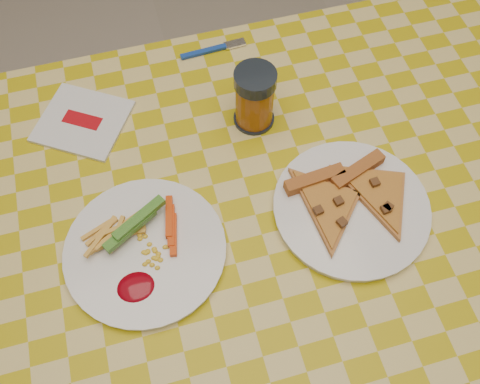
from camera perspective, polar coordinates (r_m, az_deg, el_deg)
The scene contains 9 objects.
ground at distance 1.54m, azimuth 1.30°, elevation -16.50°, with size 8.00×8.00×0.00m, color #BDAD98.
table at distance 0.89m, azimuth 2.18°, elevation -6.55°, with size 1.28×0.88×0.76m.
plate_left at distance 0.82m, azimuth -10.04°, elevation -6.23°, with size 0.24×0.24×0.01m, color white.
plate_right at distance 0.85m, azimuth 11.75°, elevation -1.75°, with size 0.24×0.24×0.01m, color white.
fries_veggies at distance 0.81m, azimuth -11.00°, elevation -4.99°, with size 0.16×0.15×0.04m.
pizza_slices at distance 0.84m, azimuth 11.69°, elevation -0.44°, with size 0.24×0.22×0.02m.
drink_glass at distance 0.89m, azimuth 1.57°, elevation 9.95°, with size 0.07×0.07×0.11m.
napkin at distance 0.97m, azimuth -16.43°, elevation 7.26°, with size 0.19×0.19×0.01m.
fork at distance 1.04m, azimuth -2.79°, elevation 15.00°, with size 0.13×0.02×0.01m.
Camera 1 is at (-0.12, -0.32, 1.50)m, focal length 40.00 mm.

